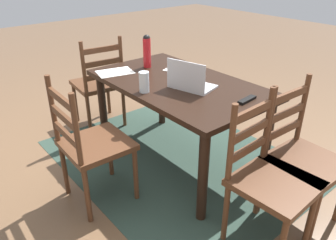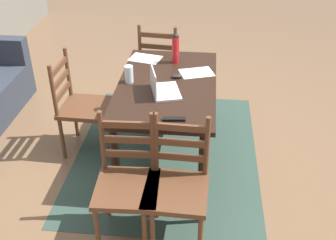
{
  "view_description": "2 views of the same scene",
  "coord_description": "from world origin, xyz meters",
  "px_view_note": "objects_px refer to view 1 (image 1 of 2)",
  "views": [
    {
      "loc": [
        -1.85,
        1.64,
        1.65
      ],
      "look_at": [
        -0.04,
        0.14,
        0.46
      ],
      "focal_mm": 35.35,
      "sensor_mm": 36.0,
      "label": 1
    },
    {
      "loc": [
        -3.18,
        -0.33,
        2.38
      ],
      "look_at": [
        -0.14,
        -0.02,
        0.45
      ],
      "focal_mm": 44.01,
      "sensor_mm": 36.0,
      "label": 2
    }
  ],
  "objects_px": {
    "dining_table": "(178,93)",
    "chair_far_head": "(91,145)",
    "chair_right_far": "(99,84)",
    "tv_remote": "(247,100)",
    "laptop": "(190,82)",
    "computer_mouse": "(175,74)",
    "water_bottle": "(147,51)",
    "chair_left_far": "(269,179)",
    "chair_left_near": "(301,158)",
    "drinking_glass": "(144,82)"
  },
  "relations": [
    {
      "from": "chair_left_far",
      "to": "laptop",
      "type": "xyz_separation_m",
      "value": [
        0.85,
        -0.14,
        0.33
      ]
    },
    {
      "from": "tv_remote",
      "to": "laptop",
      "type": "bearing_deg",
      "value": 14.25
    },
    {
      "from": "laptop",
      "to": "water_bottle",
      "type": "relative_size",
      "value": 1.28
    },
    {
      "from": "chair_left_far",
      "to": "tv_remote",
      "type": "xyz_separation_m",
      "value": [
        0.43,
        -0.29,
        0.28
      ]
    },
    {
      "from": "drinking_glass",
      "to": "computer_mouse",
      "type": "bearing_deg",
      "value": -73.28
    },
    {
      "from": "dining_table",
      "to": "chair_right_far",
      "type": "distance_m",
      "value": 1.05
    },
    {
      "from": "chair_far_head",
      "to": "drinking_glass",
      "type": "xyz_separation_m",
      "value": [
        0.0,
        -0.47,
        0.35
      ]
    },
    {
      "from": "laptop",
      "to": "computer_mouse",
      "type": "bearing_deg",
      "value": -20.78
    },
    {
      "from": "chair_right_far",
      "to": "computer_mouse",
      "type": "height_order",
      "value": "chair_right_far"
    },
    {
      "from": "chair_right_far",
      "to": "chair_far_head",
      "type": "bearing_deg",
      "value": 148.46
    },
    {
      "from": "dining_table",
      "to": "chair_far_head",
      "type": "xyz_separation_m",
      "value": [
        0.0,
        0.8,
        -0.17
      ]
    },
    {
      "from": "chair_left_far",
      "to": "drinking_glass",
      "type": "bearing_deg",
      "value": 8.84
    },
    {
      "from": "chair_left_far",
      "to": "computer_mouse",
      "type": "height_order",
      "value": "chair_left_far"
    },
    {
      "from": "dining_table",
      "to": "chair_far_head",
      "type": "relative_size",
      "value": 1.53
    },
    {
      "from": "laptop",
      "to": "drinking_glass",
      "type": "distance_m",
      "value": 0.34
    },
    {
      "from": "chair_right_far",
      "to": "chair_left_near",
      "type": "bearing_deg",
      "value": -170.32
    },
    {
      "from": "chair_far_head",
      "to": "water_bottle",
      "type": "xyz_separation_m",
      "value": [
        0.46,
        -0.83,
        0.42
      ]
    },
    {
      "from": "chair_right_far",
      "to": "computer_mouse",
      "type": "relative_size",
      "value": 9.5
    },
    {
      "from": "chair_right_far",
      "to": "tv_remote",
      "type": "height_order",
      "value": "chair_right_far"
    },
    {
      "from": "computer_mouse",
      "to": "tv_remote",
      "type": "distance_m",
      "value": 0.71
    },
    {
      "from": "water_bottle",
      "to": "chair_right_far",
      "type": "bearing_deg",
      "value": 20.65
    },
    {
      "from": "chair_left_near",
      "to": "chair_far_head",
      "type": "xyz_separation_m",
      "value": [
        1.02,
        0.97,
        0.0
      ]
    },
    {
      "from": "dining_table",
      "to": "drinking_glass",
      "type": "distance_m",
      "value": 0.37
    },
    {
      "from": "drinking_glass",
      "to": "dining_table",
      "type": "bearing_deg",
      "value": -90.65
    },
    {
      "from": "chair_far_head",
      "to": "water_bottle",
      "type": "relative_size",
      "value": 3.32
    },
    {
      "from": "water_bottle",
      "to": "drinking_glass",
      "type": "distance_m",
      "value": 0.59
    },
    {
      "from": "chair_right_far",
      "to": "water_bottle",
      "type": "bearing_deg",
      "value": -159.35
    },
    {
      "from": "chair_left_near",
      "to": "chair_right_far",
      "type": "relative_size",
      "value": 1.0
    },
    {
      "from": "water_bottle",
      "to": "computer_mouse",
      "type": "distance_m",
      "value": 0.36
    },
    {
      "from": "water_bottle",
      "to": "drinking_glass",
      "type": "bearing_deg",
      "value": 141.2
    },
    {
      "from": "chair_right_far",
      "to": "tv_remote",
      "type": "bearing_deg",
      "value": -169.82
    },
    {
      "from": "chair_left_near",
      "to": "dining_table",
      "type": "bearing_deg",
      "value": 9.6
    },
    {
      "from": "chair_left_far",
      "to": "water_bottle",
      "type": "relative_size",
      "value": 3.32
    },
    {
      "from": "chair_right_far",
      "to": "tv_remote",
      "type": "xyz_separation_m",
      "value": [
        -1.6,
        -0.29,
        0.28
      ]
    },
    {
      "from": "laptop",
      "to": "computer_mouse",
      "type": "distance_m",
      "value": 0.32
    },
    {
      "from": "drinking_glass",
      "to": "tv_remote",
      "type": "height_order",
      "value": "drinking_glass"
    },
    {
      "from": "chair_left_near",
      "to": "chair_far_head",
      "type": "distance_m",
      "value": 1.41
    },
    {
      "from": "chair_left_far",
      "to": "tv_remote",
      "type": "bearing_deg",
      "value": -33.71
    },
    {
      "from": "dining_table",
      "to": "chair_left_near",
      "type": "bearing_deg",
      "value": -170.4
    },
    {
      "from": "chair_left_near",
      "to": "laptop",
      "type": "bearing_deg",
      "value": 13.83
    },
    {
      "from": "chair_left_near",
      "to": "tv_remote",
      "type": "height_order",
      "value": "chair_left_near"
    },
    {
      "from": "dining_table",
      "to": "laptop",
      "type": "bearing_deg",
      "value": 167.79
    },
    {
      "from": "chair_left_far",
      "to": "chair_right_far",
      "type": "bearing_deg",
      "value": 0.07
    },
    {
      "from": "chair_left_far",
      "to": "water_bottle",
      "type": "height_order",
      "value": "water_bottle"
    },
    {
      "from": "dining_table",
      "to": "chair_far_head",
      "type": "height_order",
      "value": "chair_far_head"
    },
    {
      "from": "chair_left_far",
      "to": "computer_mouse",
      "type": "bearing_deg",
      "value": -12.24
    },
    {
      "from": "chair_right_far",
      "to": "laptop",
      "type": "bearing_deg",
      "value": -173.35
    },
    {
      "from": "drinking_glass",
      "to": "laptop",
      "type": "bearing_deg",
      "value": -120.42
    },
    {
      "from": "dining_table",
      "to": "chair_left_near",
      "type": "relative_size",
      "value": 1.53
    },
    {
      "from": "chair_left_near",
      "to": "water_bottle",
      "type": "bearing_deg",
      "value": 5.29
    }
  ]
}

